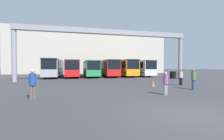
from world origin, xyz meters
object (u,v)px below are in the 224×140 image
at_px(bus_slot_4, 124,67).
at_px(pedestrian_near_right, 32,83).
at_px(bus_slot_3, 107,67).
at_px(bus_slot_1, 73,68).
at_px(bus_slot_0, 54,67).
at_px(bus_slot_2, 90,68).
at_px(traffic_cone, 153,83).
at_px(pedestrian_near_left, 193,79).
at_px(pedestrian_near_center, 181,77).
at_px(bus_slot_5, 138,67).
at_px(tire_stack, 173,75).
at_px(pedestrian_mid_right, 166,83).

bearing_deg(bus_slot_4, pedestrian_near_right, -121.84).
relative_size(bus_slot_3, bus_slot_4, 1.14).
bearing_deg(bus_slot_4, bus_slot_1, 179.83).
xyz_separation_m(bus_slot_0, pedestrian_near_right, (1.51, -20.92, -0.96)).
xyz_separation_m(bus_slot_0, bus_slot_3, (10.42, -0.29, -0.06)).
bearing_deg(bus_slot_1, bus_slot_2, 14.37).
bearing_deg(traffic_cone, bus_slot_3, 94.26).
distance_m(bus_slot_2, traffic_cone, 17.67).
bearing_deg(bus_slot_0, pedestrian_near_left, -55.35).
bearing_deg(pedestrian_near_right, pedestrian_near_left, -20.06).
relative_size(bus_slot_1, pedestrian_near_center, 6.17).
bearing_deg(pedestrian_near_left, bus_slot_5, -130.96).
height_order(bus_slot_2, pedestrian_near_left, bus_slot_2).
relative_size(pedestrian_near_left, pedestrian_near_center, 1.07).
distance_m(pedestrian_near_right, tire_stack, 22.04).
height_order(pedestrian_near_right, pedestrian_near_center, pedestrian_near_right).
distance_m(bus_slot_5, traffic_cone, 18.08).
distance_m(bus_slot_5, pedestrian_near_left, 20.40).
distance_m(bus_slot_3, pedestrian_mid_right, 21.26).
height_order(pedestrian_near_right, traffic_cone, pedestrian_near_right).
bearing_deg(bus_slot_2, tire_stack, -33.95).
bearing_deg(traffic_cone, bus_slot_5, 71.56).
xyz_separation_m(bus_slot_3, traffic_cone, (1.25, -16.74, -1.57)).
relative_size(bus_slot_2, pedestrian_near_right, 6.68).
relative_size(bus_slot_2, bus_slot_4, 1.18).
height_order(bus_slot_4, tire_stack, bus_slot_4).
xyz_separation_m(bus_slot_3, pedestrian_near_left, (3.42, -19.73, -0.91)).
height_order(bus_slot_3, bus_slot_4, bus_slot_4).
xyz_separation_m(bus_slot_3, pedestrian_near_center, (4.55, -16.73, -0.98)).
distance_m(bus_slot_4, traffic_cone, 16.27).
bearing_deg(bus_slot_4, pedestrian_near_center, -86.15).
height_order(bus_slot_2, bus_slot_5, bus_slot_5).
bearing_deg(tire_stack, pedestrian_near_left, -118.45).
bearing_deg(bus_slot_4, pedestrian_near_left, -90.16).
relative_size(pedestrian_near_center, tire_stack, 1.40).
xyz_separation_m(bus_slot_5, pedestrian_near_center, (-2.39, -17.07, -0.96)).
xyz_separation_m(bus_slot_1, bus_slot_4, (10.42, -0.03, 0.10)).
distance_m(bus_slot_5, pedestrian_near_right, 26.31).
relative_size(bus_slot_5, pedestrian_near_right, 6.82).
distance_m(bus_slot_3, tire_stack, 12.82).
distance_m(bus_slot_3, bus_slot_4, 3.54).
bearing_deg(bus_slot_3, bus_slot_1, -174.44).
relative_size(bus_slot_4, pedestrian_near_left, 5.73).
distance_m(pedestrian_near_left, traffic_cone, 3.75).
height_order(bus_slot_3, pedestrian_mid_right, bus_slot_3).
bearing_deg(pedestrian_near_center, bus_slot_4, 145.00).
bearing_deg(bus_slot_5, bus_slot_4, -163.23).
height_order(bus_slot_5, pedestrian_near_center, bus_slot_5).
relative_size(bus_slot_2, bus_slot_3, 1.04).
bearing_deg(bus_slot_5, bus_slot_3, -177.20).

